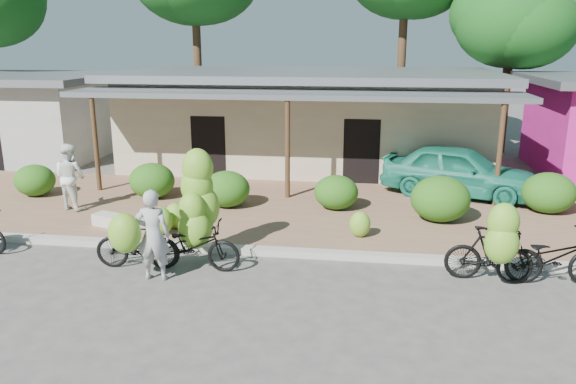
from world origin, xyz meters
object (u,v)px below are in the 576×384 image
Objects in this scene: bystander at (70,177)px; teal_van at (458,171)px; bike_left at (135,242)px; sack_far at (109,220)px; bike_right at (496,249)px; bike_center at (195,222)px; tree_near_right at (507,20)px; vendor at (153,235)px; bike_far_right at (551,257)px; sack_near at (155,221)px.

teal_van is at bearing -146.05° from bystander.
bystander is at bearing 123.79° from teal_van.
bike_left is 2.29× the size of sack_far.
bike_left is at bearing -54.11° from sack_far.
teal_van is at bearing 1.70° from bike_right.
bike_center is (1.08, 0.49, 0.30)m from bike_left.
tree_near_right reaches higher than bike_left.
bike_center is at bearing -128.50° from vendor.
tree_near_right reaches higher than bike_right.
tree_near_right is 3.29× the size of bike_far_right.
bike_far_right is (-1.71, -13.32, -4.63)m from tree_near_right.
bike_far_right is 2.44× the size of sack_near.
bike_center is 2.47m from sack_near.
teal_van is (5.88, 5.73, -0.07)m from bike_center.
bike_center is at bearing 82.49° from bike_far_right.
tree_near_right reaches higher than bystander.
bike_far_right is (7.83, 0.51, -0.08)m from bike_left.
bystander is at bearing 55.30° from bike_center.
bike_left is 7.85m from bike_far_right.
sack_near reaches higher than sack_far.
vendor is at bearing -122.56° from tree_near_right.
bike_right is 1.02× the size of vendor.
bike_right is 7.56m from sack_near.
sack_far is (-2.69, 1.74, -0.65)m from bike_center.
bike_center reaches higher than sack_near.
bike_right is at bearing -177.40° from vendor.
bike_far_right is at bearing -176.69° from vendor.
vendor is (-0.57, -0.80, -0.03)m from bike_center.
bike_left is 1.22m from bike_center.
bystander is at bearing 157.00° from sack_near.
sack_near is at bearing 7.26° from bike_left.
bike_center is at bearing 152.57° from teal_van.
bike_far_right is at bearing -75.94° from bike_right.
tree_near_right is 17.31m from vendor.
teal_van is (0.17, 5.90, 0.13)m from bike_right.
sack_far is at bearing 72.01° from bike_far_right.
tree_near_right is 16.95m from bystander.
teal_van is (-2.58, -7.61, -4.32)m from tree_near_right.
bike_right is (6.79, 0.32, 0.10)m from bike_left.
vendor is (0.51, -0.31, 0.27)m from bike_left.
bike_left is 0.41× the size of teal_van.
bike_left is 0.74× the size of bike_center.
teal_van reaches higher than sack_near.
tree_near_right reaches higher than bike_far_right.
bike_right is at bearing -163.30° from teal_van.
tree_near_right reaches higher than teal_van.
vendor is at bearing -50.06° from sack_far.
teal_van is at bearing 0.92° from bike_far_right.
bike_far_right is at bearing -12.00° from sack_near.
teal_van reaches higher than sack_far.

